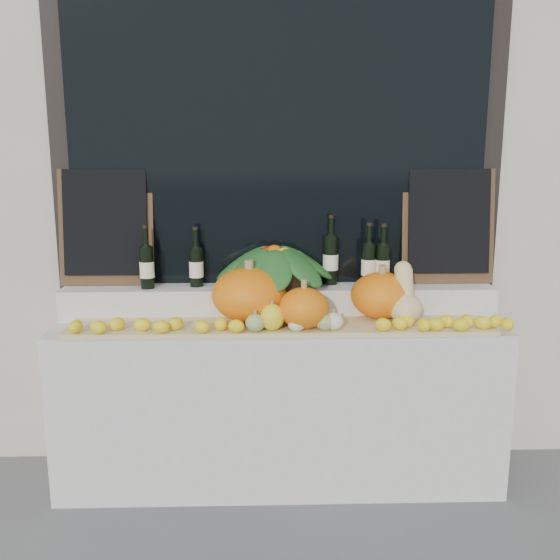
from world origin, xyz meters
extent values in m
cube|color=beige|center=(0.00, 2.25, 2.25)|extent=(7.00, 0.90, 4.50)
cube|color=black|center=(0.00, 1.80, 1.90)|extent=(2.40, 0.04, 2.10)
cube|color=black|center=(0.00, 1.77, 1.90)|extent=(2.20, 0.02, 2.00)
cube|color=silver|center=(0.00, 1.52, 0.44)|extent=(2.30, 0.55, 0.88)
cube|color=silver|center=(0.00, 1.68, 0.96)|extent=(2.30, 0.25, 0.16)
cube|color=tan|center=(0.00, 1.40, 0.89)|extent=(2.10, 0.32, 0.02)
ellipsoid|color=orange|center=(-0.15, 1.47, 1.04)|extent=(0.43, 0.43, 0.27)
ellipsoid|color=orange|center=(0.52, 1.51, 1.02)|extent=(0.36, 0.36, 0.24)
ellipsoid|color=orange|center=(0.11, 1.33, 1.01)|extent=(0.25, 0.25, 0.20)
ellipsoid|color=#EACF8A|center=(0.63, 1.40, 0.98)|extent=(0.17, 0.17, 0.15)
cylinder|color=#EACF8A|center=(0.63, 1.45, 1.09)|extent=(0.09, 0.14, 0.18)
sphere|color=#EACF8A|center=(0.63, 1.49, 1.16)|extent=(0.09, 0.09, 0.09)
ellipsoid|color=#3B6E21|center=(0.21, 1.29, 0.95)|extent=(0.10, 0.10, 0.08)
cylinder|color=#91804F|center=(0.21, 1.29, 1.00)|extent=(0.02, 0.02, 0.02)
ellipsoid|color=#3B6E21|center=(-0.12, 1.28, 0.95)|extent=(0.10, 0.10, 0.09)
cylinder|color=#91804F|center=(-0.12, 1.28, 1.00)|extent=(0.02, 0.02, 0.02)
ellipsoid|color=#F0ECC0|center=(0.07, 1.28, 0.94)|extent=(0.08, 0.08, 0.07)
cylinder|color=#91804F|center=(0.07, 1.28, 0.98)|extent=(0.02, 0.02, 0.02)
ellipsoid|color=yellow|center=(-0.04, 1.30, 0.97)|extent=(0.12, 0.12, 0.13)
cylinder|color=#91804F|center=(-0.04, 1.30, 1.05)|extent=(0.02, 0.02, 0.02)
ellipsoid|color=#F0ECC0|center=(0.25, 1.30, 0.95)|extent=(0.10, 0.10, 0.08)
cylinder|color=#91804F|center=(0.25, 1.30, 1.00)|extent=(0.02, 0.02, 0.02)
cylinder|color=black|center=(-0.02, 1.66, 1.09)|extent=(0.44, 0.44, 0.11)
cylinder|color=black|center=(-0.69, 1.64, 1.15)|extent=(0.07, 0.07, 0.22)
cylinder|color=black|center=(-0.69, 1.64, 1.31)|extent=(0.03, 0.03, 0.10)
cylinder|color=#F6EECD|center=(-0.69, 1.64, 1.14)|extent=(0.08, 0.08, 0.08)
cylinder|color=black|center=(-0.69, 1.64, 1.37)|extent=(0.03, 0.03, 0.02)
cylinder|color=black|center=(-0.44, 1.68, 1.14)|extent=(0.07, 0.07, 0.21)
cylinder|color=black|center=(-0.44, 1.68, 1.30)|extent=(0.03, 0.03, 0.10)
cylinder|color=#F6EECD|center=(-0.44, 1.68, 1.13)|extent=(0.08, 0.08, 0.08)
cylinder|color=black|center=(-0.44, 1.68, 1.35)|extent=(0.03, 0.03, 0.02)
cylinder|color=black|center=(0.28, 1.72, 1.17)|extent=(0.08, 0.08, 0.26)
cylinder|color=black|center=(0.28, 1.72, 1.35)|extent=(0.03, 0.03, 0.10)
cylinder|color=#F6EECD|center=(0.28, 1.72, 1.16)|extent=(0.08, 0.08, 0.08)
cylinder|color=black|center=(0.28, 1.72, 1.41)|extent=(0.03, 0.03, 0.02)
cylinder|color=black|center=(0.48, 1.65, 1.15)|extent=(0.07, 0.07, 0.23)
cylinder|color=black|center=(0.48, 1.65, 1.32)|extent=(0.03, 0.03, 0.10)
cylinder|color=#F6EECD|center=(0.48, 1.65, 1.14)|extent=(0.08, 0.08, 0.08)
cylinder|color=black|center=(0.48, 1.65, 1.37)|extent=(0.03, 0.03, 0.02)
cylinder|color=black|center=(0.55, 1.65, 1.15)|extent=(0.07, 0.07, 0.22)
cylinder|color=black|center=(0.55, 1.65, 1.31)|extent=(0.03, 0.03, 0.10)
cylinder|color=#F6EECD|center=(0.55, 1.65, 1.14)|extent=(0.08, 0.08, 0.08)
cylinder|color=black|center=(0.55, 1.65, 1.37)|extent=(0.03, 0.03, 0.02)
cube|color=#4C331E|center=(-0.92, 1.75, 1.35)|extent=(0.50, 0.09, 0.62)
cube|color=black|center=(-0.92, 1.73, 1.38)|extent=(0.44, 0.09, 0.56)
cube|color=#4C331E|center=(0.92, 1.75, 1.35)|extent=(0.50, 0.09, 0.62)
cube|color=black|center=(0.92, 1.73, 1.38)|extent=(0.44, 0.09, 0.56)
camera|label=1|loc=(-0.09, -1.59, 1.76)|focal=40.00mm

